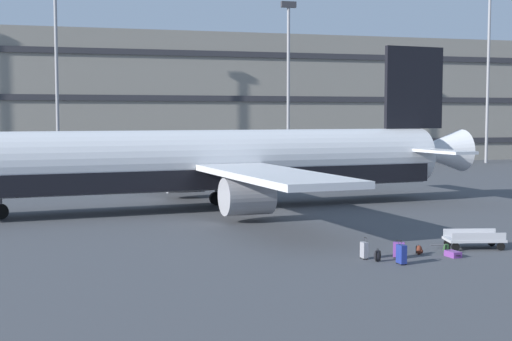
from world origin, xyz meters
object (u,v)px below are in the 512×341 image
Objects in this scene: suitcase_laid_flat at (401,254)px; backpack_purple at (447,249)px; airliner at (211,163)px; backpack_scuffed at (419,250)px; suitcase_navy at (364,250)px; suitcase_orange at (399,250)px; suitcase_small at (453,254)px; backpack_silver at (377,256)px; baggage_cart at (474,239)px.

backpack_purple is at bearing 27.23° from suitcase_laid_flat.
airliner is 76.86× the size of backpack_purple.
suitcase_navy is at bearing -174.09° from backpack_scuffed.
suitcase_orange is 1.34m from backpack_scuffed.
suitcase_small is at bearing -69.35° from airliner.
suitcase_navy is 1.78× the size of backpack_purple.
suitcase_small is 3.93m from suitcase_navy.
backpack_purple is at bearing -68.44° from airliner.
suitcase_laid_flat is at bearing -46.48° from backpack_silver.
suitcase_orange is 1.72× the size of backpack_scuffed.
backpack_scuffed is at bearing -71.73° from airliner.
baggage_cart reaches higher than backpack_silver.
suitcase_small is 1.43m from backpack_scuffed.
suitcase_navy is 0.74m from backpack_silver.
suitcase_laid_flat is (4.08, -19.24, -2.56)m from airliner.
baggage_cart is (8.89, -16.89, -2.56)m from airliner.
airliner is 18.27m from suitcase_navy.
suitcase_orange is at bearing -172.73° from backpack_purple.
backpack_purple is at bearing -9.09° from backpack_scuffed.
backpack_purple is at bearing 11.65° from backpack_silver.
backpack_scuffed is (2.43, 0.95, -0.05)m from backpack_silver.
airliner is at bearing 104.17° from suitcase_orange.
suitcase_orange is 1.29m from suitcase_laid_flat.
suitcase_navy is at bearing -80.28° from airliner.
airliner is 18.80m from suitcase_orange.
airliner is 18.99m from backpack_silver.
suitcase_orange reaches higher than backpack_silver.
airliner reaches higher than suitcase_orange.
suitcase_orange is at bearing 20.17° from backpack_silver.
backpack_silver is at bearing -168.35° from backpack_purple.
suitcase_laid_flat is 1.06m from backpack_silver.
suitcase_orange is 1.28m from backpack_silver.
backpack_silver reaches higher than backpack_purple.
suitcase_small is (2.38, -0.35, -0.24)m from suitcase_orange.
suitcase_small is 1.37× the size of backpack_silver.
backpack_silver is (-3.57, -0.09, 0.12)m from suitcase_small.
baggage_cart is at bearing 26.06° from suitcase_laid_flat.
airliner reaches higher than backpack_scuffed.
airliner is 19.26m from baggage_cart.
backpack_purple is at bearing 83.67° from suitcase_small.
backpack_purple is at bearing 1.28° from suitcase_navy.
backpack_silver is 2.61m from backpack_scuffed.
suitcase_laid_flat reaches higher than suitcase_orange.
baggage_cart is at bearing -62.25° from airliner.
suitcase_laid_flat is 2.15× the size of backpack_scuffed.
suitcase_small is at bearing -8.41° from suitcase_navy.
backpack_silver is 5.75m from baggage_cart.
suitcase_orange is 1.52m from suitcase_navy.
baggage_cart is at bearing 16.11° from backpack_silver.
suitcase_laid_flat reaches higher than baggage_cart.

